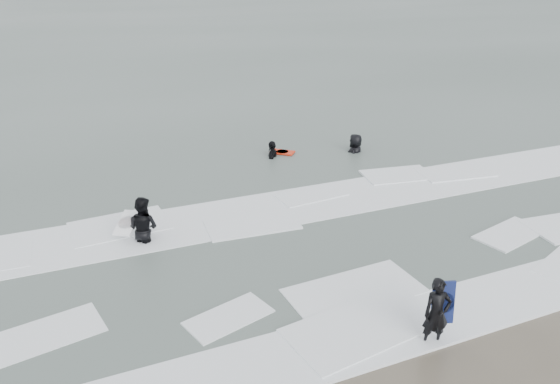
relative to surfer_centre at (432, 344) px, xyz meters
name	(u,v)px	position (x,y,z in m)	size (l,w,h in m)	color
ground	(365,319)	(-0.88, 1.28, 0.00)	(320.00, 320.00, 0.00)	brown
sea	(87,12)	(-0.88, 81.28, 0.06)	(320.00, 320.00, 0.00)	#47544C
surfer_centre	(432,344)	(0.00, 0.00, 0.00)	(0.58, 0.38, 1.58)	black
surfer_wading	(145,241)	(-4.82, 6.83, 0.00)	(0.93, 0.72, 1.91)	black
surfer_right_near	(272,157)	(1.15, 12.03, 0.00)	(1.08, 0.45, 1.85)	black
surfer_right_far	(355,153)	(4.53, 11.28, 0.00)	(0.95, 0.62, 1.94)	black
surf_foam	(298,244)	(-0.88, 4.98, 0.04)	(30.03, 9.06, 0.09)	white
bodyboards	(269,208)	(-1.12, 6.56, 0.50)	(7.85, 12.68, 1.25)	#101B4F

